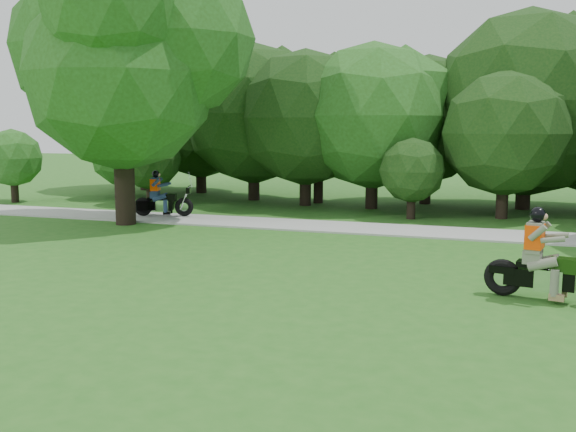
# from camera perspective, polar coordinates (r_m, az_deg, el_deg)

# --- Properties ---
(ground) EXTENTS (100.00, 100.00, 0.00)m
(ground) POSITION_cam_1_polar(r_m,az_deg,el_deg) (12.89, 10.59, -7.28)
(ground) COLOR #255F1B
(ground) RESTS_ON ground
(walkway) EXTENTS (60.00, 2.20, 0.06)m
(walkway) POSITION_cam_1_polar(r_m,az_deg,el_deg) (20.66, 13.67, -1.44)
(walkway) COLOR #959591
(walkway) RESTS_ON ground
(tree_line) EXTENTS (40.49, 11.34, 7.91)m
(tree_line) POSITION_cam_1_polar(r_m,az_deg,el_deg) (27.09, 15.10, 8.52)
(tree_line) COLOR black
(tree_line) RESTS_ON ground
(big_tree_west) EXTENTS (8.64, 6.56, 9.96)m
(big_tree_west) POSITION_cam_1_polar(r_m,az_deg,el_deg) (22.82, -14.31, 13.86)
(big_tree_west) COLOR black
(big_tree_west) RESTS_ON ground
(chopper_motorcycle) EXTENTS (2.54, 0.96, 1.83)m
(chopper_motorcycle) POSITION_cam_1_polar(r_m,az_deg,el_deg) (13.36, 21.88, -4.21)
(chopper_motorcycle) COLOR black
(chopper_motorcycle) RESTS_ON ground
(touring_motorcycle) EXTENTS (2.16, 1.09, 1.68)m
(touring_motorcycle) POSITION_cam_1_polar(r_m,az_deg,el_deg) (23.85, -11.34, 1.45)
(touring_motorcycle) COLOR black
(touring_motorcycle) RESTS_ON walkway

